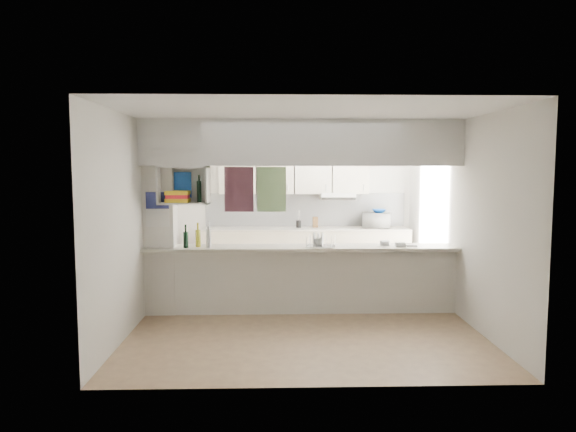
{
  "coord_description": "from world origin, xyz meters",
  "views": [
    {
      "loc": [
        -0.37,
        -6.86,
        1.97
      ],
      "look_at": [
        -0.17,
        0.5,
        1.28
      ],
      "focal_mm": 32.0,
      "sensor_mm": 36.0,
      "label": 1
    }
  ],
  "objects_px": {
    "bowl": "(379,211)",
    "microwave": "(377,220)",
    "wine_bottles": "(198,238)",
    "dish_rack": "(321,241)"
  },
  "relations": [
    {
      "from": "microwave",
      "to": "bowl",
      "type": "relative_size",
      "value": 1.97
    },
    {
      "from": "microwave",
      "to": "wine_bottles",
      "type": "bearing_deg",
      "value": 50.99
    },
    {
      "from": "wine_bottles",
      "to": "microwave",
      "type": "bearing_deg",
      "value": 37.64
    },
    {
      "from": "bowl",
      "to": "dish_rack",
      "type": "distance_m",
      "value": 2.49
    },
    {
      "from": "microwave",
      "to": "bowl",
      "type": "distance_m",
      "value": 0.17
    },
    {
      "from": "bowl",
      "to": "microwave",
      "type": "bearing_deg",
      "value": -173.93
    },
    {
      "from": "dish_rack",
      "to": "bowl",
      "type": "bearing_deg",
      "value": 73.2
    },
    {
      "from": "microwave",
      "to": "dish_rack",
      "type": "xyz_separation_m",
      "value": [
        -1.19,
        -2.16,
        -0.05
      ]
    },
    {
      "from": "microwave",
      "to": "wine_bottles",
      "type": "height_order",
      "value": "wine_bottles"
    },
    {
      "from": "bowl",
      "to": "wine_bottles",
      "type": "bearing_deg",
      "value": -142.65
    }
  ]
}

